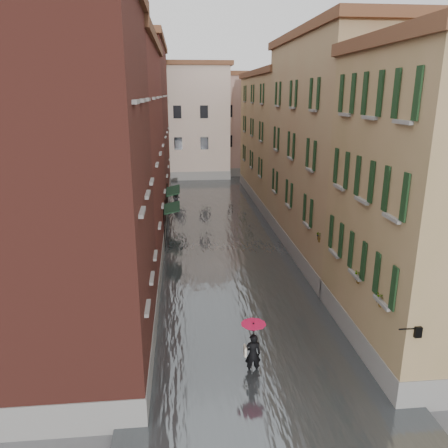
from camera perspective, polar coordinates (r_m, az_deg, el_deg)
name	(u,v)px	position (r m, az deg, el deg)	size (l,w,h in m)	color
ground	(247,326)	(20.12, 2.99, -13.15)	(120.00, 120.00, 0.00)	#525254
floodwater	(221,234)	(31.93, -0.45, -1.37)	(10.00, 60.00, 0.20)	#4C5154
building_left_near	(58,199)	(16.21, -20.81, 3.11)	(6.00, 8.00, 13.00)	maroon
building_left_mid	(108,160)	(26.85, -14.88, 8.11)	(6.00, 14.00, 12.50)	maroon
building_left_far	(133,128)	(41.57, -11.78, 12.22)	(6.00, 16.00, 14.00)	maroon
building_right_near	(438,210)	(18.57, 26.16, 1.71)	(6.00, 8.00, 11.50)	olive
building_right_mid	(339,153)	(28.20, 14.78, 9.02)	(6.00, 14.00, 13.00)	tan
building_right_far	(283,140)	(42.58, 7.75, 10.82)	(6.00, 16.00, 11.50)	olive
building_end_cream	(178,123)	(55.35, -6.05, 12.98)	(12.00, 9.00, 13.00)	beige
building_end_pink	(248,126)	(58.04, 3.11, 12.72)	(10.00, 9.00, 12.00)	tan
awning_near	(171,209)	(29.92, -6.91, 1.98)	(1.09, 2.81, 2.80)	#15301D
awning_far	(172,191)	(35.24, -6.74, 4.25)	(1.09, 3.42, 2.80)	#15301D
wall_lantern	(417,331)	(15.00, 23.85, -12.68)	(0.71, 0.22, 0.35)	black
window_planters	(352,259)	(18.60, 16.42, -4.46)	(0.59, 7.74, 0.84)	brown
pedestrian_main	(253,344)	(16.53, 3.80, -15.38)	(0.92, 0.92, 2.06)	black
pedestrian_far	(176,198)	(40.24, -6.27, 3.35)	(0.76, 0.59, 1.57)	black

